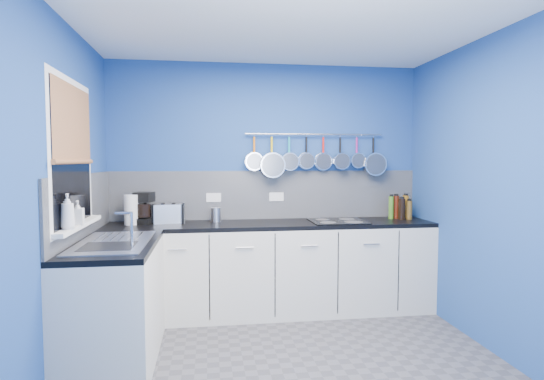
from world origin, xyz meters
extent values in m
cube|color=#47474C|center=(0.00, 0.00, -0.01)|extent=(3.20, 3.00, 0.02)
cube|color=white|center=(0.00, 0.00, 2.51)|extent=(3.20, 3.00, 0.02)
cube|color=navy|center=(0.00, 1.51, 1.25)|extent=(3.20, 0.02, 2.50)
cube|color=navy|center=(0.00, -1.51, 1.25)|extent=(3.20, 0.02, 2.50)
cube|color=navy|center=(-1.61, 0.00, 1.25)|extent=(0.02, 3.00, 2.50)
cube|color=navy|center=(1.61, 0.00, 1.25)|extent=(0.02, 3.00, 2.50)
cube|color=gray|center=(0.00, 1.49, 1.15)|extent=(3.20, 0.02, 0.50)
cube|color=gray|center=(-1.59, 0.60, 1.15)|extent=(0.02, 1.80, 0.50)
cube|color=beige|center=(0.00, 1.20, 0.43)|extent=(3.20, 0.60, 0.86)
cube|color=black|center=(0.00, 1.20, 0.88)|extent=(3.20, 0.60, 0.04)
cube|color=beige|center=(-1.30, 0.30, 0.43)|extent=(0.60, 1.20, 0.86)
cube|color=black|center=(-1.30, 0.30, 0.88)|extent=(0.60, 1.20, 0.04)
cube|color=white|center=(-1.58, 0.30, 1.55)|extent=(0.01, 1.00, 1.10)
cube|color=black|center=(-1.57, 0.30, 1.55)|extent=(0.01, 0.90, 1.00)
cube|color=#B0724A|center=(-1.56, 0.30, 1.77)|extent=(0.01, 0.90, 0.55)
cube|color=white|center=(-1.55, 0.30, 1.04)|extent=(0.10, 0.98, 0.03)
cube|color=silver|center=(-1.30, 0.30, 0.90)|extent=(0.50, 0.95, 0.01)
cube|color=white|center=(-0.55, 1.48, 1.13)|extent=(0.15, 0.01, 0.09)
cube|color=white|center=(0.10, 1.48, 1.13)|extent=(0.15, 0.01, 0.09)
cylinder|color=silver|center=(0.50, 1.45, 1.78)|extent=(1.45, 0.02, 0.02)
imported|color=white|center=(-1.53, 0.01, 1.17)|extent=(0.11, 0.11, 0.24)
imported|color=white|center=(-1.53, 0.24, 1.14)|extent=(0.08, 0.09, 0.17)
cylinder|color=white|center=(-1.33, 1.23, 1.04)|extent=(0.14, 0.14, 0.28)
cube|color=silver|center=(-0.99, 1.31, 0.99)|extent=(0.31, 0.21, 0.18)
cylinder|color=silver|center=(-0.53, 1.32, 0.97)|extent=(0.12, 0.12, 0.14)
cube|color=black|center=(0.66, 1.14, 0.91)|extent=(0.53, 0.47, 0.01)
cylinder|color=#8C5914|center=(1.46, 1.32, 1.02)|extent=(0.06, 0.06, 0.24)
cylinder|color=#4C190C|center=(1.35, 1.32, 1.02)|extent=(0.06, 0.06, 0.24)
cylinder|color=#3F721E|center=(1.29, 1.30, 1.02)|extent=(0.05, 0.05, 0.23)
cylinder|color=brown|center=(1.46, 1.24, 1.00)|extent=(0.06, 0.06, 0.19)
cylinder|color=black|center=(1.37, 1.23, 1.01)|extent=(0.07, 0.07, 0.22)
camera|label=1|loc=(-0.60, -3.09, 1.51)|focal=29.40mm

